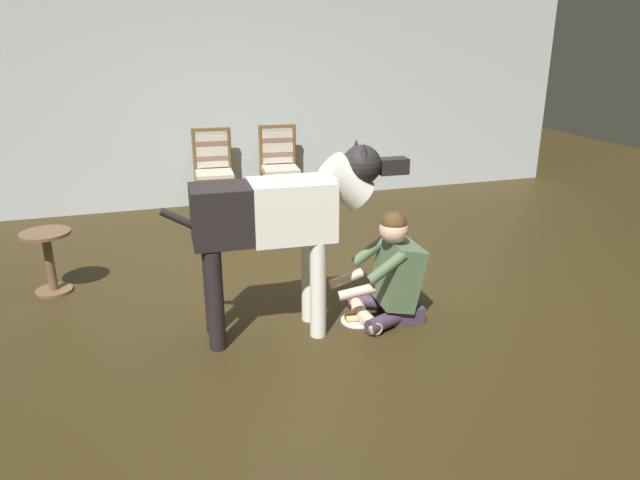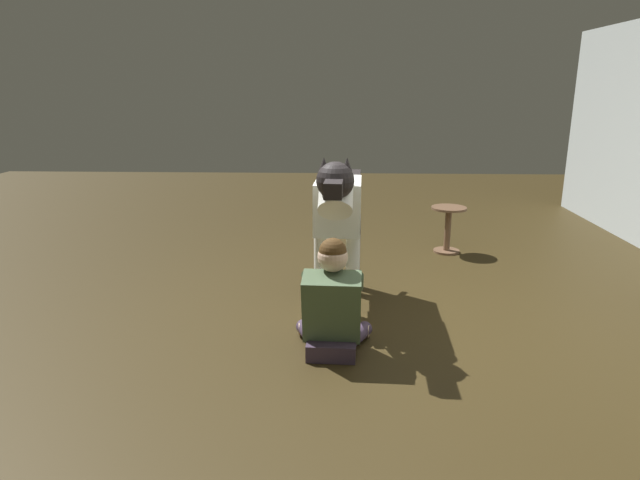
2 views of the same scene
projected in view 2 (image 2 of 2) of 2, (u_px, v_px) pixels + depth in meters
ground_plane at (385, 319)px, 4.42m from camera, size 15.62×15.62×0.00m
person_sitting_on_floor at (332, 305)px, 3.82m from camera, size 0.67×0.58×0.83m
large_dog at (339, 208)px, 4.45m from camera, size 1.68×0.40×1.35m
hot_dog_on_plate at (334, 331)px, 4.15m from camera, size 0.25×0.25×0.06m
round_side_table at (448, 226)px, 6.15m from camera, size 0.39×0.39×0.53m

